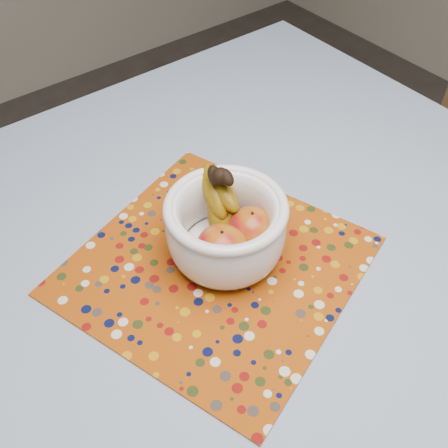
# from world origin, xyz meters

# --- Properties ---
(table) EXTENTS (1.20, 1.20, 0.75)m
(table) POSITION_xyz_m (0.00, 0.00, 0.67)
(table) COLOR olive
(table) RESTS_ON ground
(tablecloth) EXTENTS (1.32, 1.32, 0.01)m
(tablecloth) POSITION_xyz_m (0.00, 0.00, 0.76)
(tablecloth) COLOR slate
(tablecloth) RESTS_ON table
(placemat) EXTENTS (0.54, 0.54, 0.00)m
(placemat) POSITION_xyz_m (-0.03, 0.07, 0.76)
(placemat) COLOR #933B08
(placemat) RESTS_ON tablecloth
(fruit_bowl) EXTENTS (0.20, 0.21, 0.16)m
(fruit_bowl) POSITION_xyz_m (0.00, 0.08, 0.83)
(fruit_bowl) COLOR white
(fruit_bowl) RESTS_ON placemat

